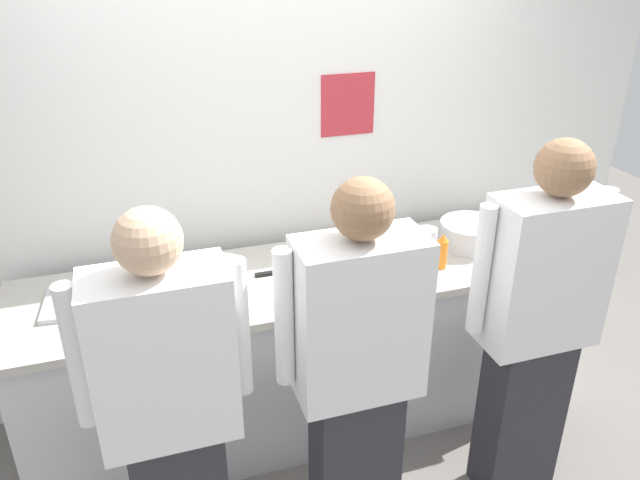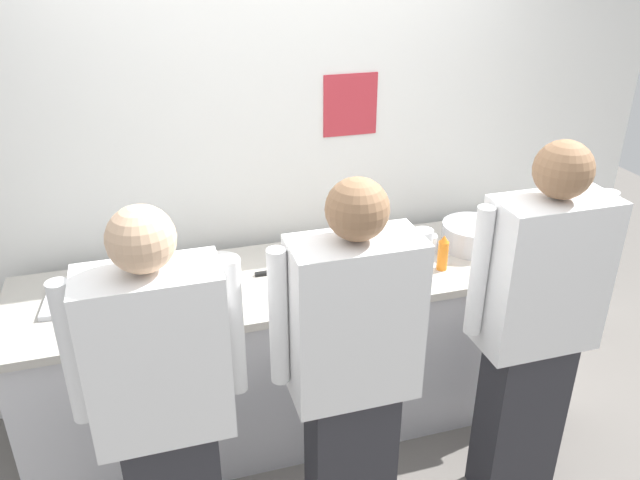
{
  "view_description": "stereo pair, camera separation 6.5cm",
  "coord_description": "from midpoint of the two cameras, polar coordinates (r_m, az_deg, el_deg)",
  "views": [
    {
      "loc": [
        -0.75,
        -2.18,
        2.38
      ],
      "look_at": [
        0.08,
        0.37,
        1.07
      ],
      "focal_mm": 35.29,
      "sensor_mm": 36.0,
      "label": 1
    },
    {
      "loc": [
        -0.68,
        -2.2,
        2.38
      ],
      "look_at": [
        0.08,
        0.37,
        1.07
      ],
      "focal_mm": 35.29,
      "sensor_mm": 36.0,
      "label": 2
    }
  ],
  "objects": [
    {
      "name": "sheet_tray",
      "position": [
        3.01,
        -19.12,
        -4.93
      ],
      "size": [
        0.46,
        0.33,
        0.02
      ],
      "primitive_type": "cube",
      "rotation": [
        0.0,
        0.0,
        -0.09
      ],
      "color": "#B7BABF",
      "rests_on": "prep_counter"
    },
    {
      "name": "plate_stack_rear",
      "position": [
        3.03,
        -8.48,
        -2.66
      ],
      "size": [
        0.2,
        0.2,
        0.1
      ],
      "color": "white",
      "rests_on": "prep_counter"
    },
    {
      "name": "squeeze_bottle_secondary",
      "position": [
        3.12,
        11.67,
        -1.18
      ],
      "size": [
        0.05,
        0.05,
        0.18
      ],
      "color": "orange",
      "rests_on": "prep_counter"
    },
    {
      "name": "ramekin_red_sauce",
      "position": [
        2.85,
        -12.07,
        -5.46
      ],
      "size": [
        0.08,
        0.08,
        0.05
      ],
      "color": "white",
      "rests_on": "prep_counter"
    },
    {
      "name": "mixing_bowl_steel",
      "position": [
        3.39,
        14.23,
        0.39
      ],
      "size": [
        0.33,
        0.33,
        0.13
      ],
      "primitive_type": "cylinder",
      "color": "#B7BABF",
      "rests_on": "prep_counter"
    },
    {
      "name": "squeeze_bottle_primary",
      "position": [
        3.01,
        4.06,
        -1.7
      ],
      "size": [
        0.06,
        0.06,
        0.19
      ],
      "color": "orange",
      "rests_on": "prep_counter"
    },
    {
      "name": "chef_center",
      "position": [
        2.43,
        3.75,
        -11.97
      ],
      "size": [
        0.61,
        0.24,
        1.67
      ],
      "color": "#2D2D33",
      "rests_on": "ground"
    },
    {
      "name": "ramekin_green_sauce",
      "position": [
        3.08,
        -12.65,
        -3.09
      ],
      "size": [
        0.09,
        0.09,
        0.04
      ],
      "color": "white",
      "rests_on": "prep_counter"
    },
    {
      "name": "chef_near_left",
      "position": [
        2.34,
        -13.09,
        -14.81
      ],
      "size": [
        0.61,
        0.24,
        1.65
      ],
      "color": "#2D2D33",
      "rests_on": "ground"
    },
    {
      "name": "chef_far_right",
      "position": [
        2.81,
        19.55,
        -7.37
      ],
      "size": [
        0.62,
        0.24,
        1.71
      ],
      "color": "#2D2D33",
      "rests_on": "ground"
    },
    {
      "name": "wall_back",
      "position": [
        3.33,
        -3.35,
        7.23
      ],
      "size": [
        4.33,
        0.11,
        2.61
      ],
      "color": "white",
      "rests_on": "ground"
    },
    {
      "name": "prep_counter",
      "position": [
        3.3,
        -0.91,
        -9.78
      ],
      "size": [
        2.76,
        0.73,
        0.89
      ],
      "color": "silver",
      "rests_on": "ground"
    },
    {
      "name": "deli_cup",
      "position": [
        3.28,
        10.35,
        -0.37
      ],
      "size": [
        0.09,
        0.09,
        0.1
      ],
      "primitive_type": "cylinder",
      "color": "white",
      "rests_on": "prep_counter"
    },
    {
      "name": "chefs_knife",
      "position": [
        3.06,
        -3.22,
        -2.91
      ],
      "size": [
        0.28,
        0.03,
        0.02
      ],
      "color": "#B7BABF",
      "rests_on": "prep_counter"
    },
    {
      "name": "ground_plane",
      "position": [
        3.31,
        1.08,
        -19.85
      ],
      "size": [
        9.0,
        9.0,
        0.0
      ],
      "primitive_type": "plane",
      "color": "slate"
    },
    {
      "name": "plate_stack_front",
      "position": [
        3.16,
        6.79,
        -1.49
      ],
      "size": [
        0.21,
        0.21,
        0.07
      ],
      "color": "white",
      "rests_on": "prep_counter"
    }
  ]
}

